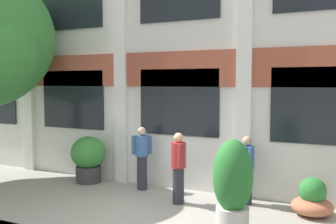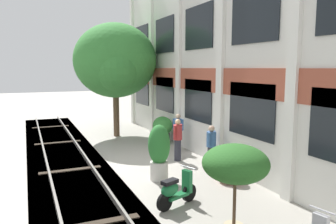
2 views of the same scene
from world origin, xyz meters
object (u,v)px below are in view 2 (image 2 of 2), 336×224
potted_plant_glazed_jar (159,151)px  potted_plant_fluted_column (162,128)px  broadleaf_tree (115,63)px  potted_plant_tall_urn (235,166)px  resident_watching_tracks (178,131)px  scooter_second_parked (175,191)px  potted_plant_wide_bowl (231,172)px  resident_by_doorway (211,146)px  resident_near_plants (178,139)px

potted_plant_glazed_jar → potted_plant_fluted_column: bearing=156.2°
broadleaf_tree → potted_plant_tall_urn: (11.23, -0.42, -2.27)m
potted_plant_tall_urn → resident_watching_tracks: size_ratio=1.24×
potted_plant_glazed_jar → broadleaf_tree: bearing=176.0°
potted_plant_fluted_column → scooter_second_parked: 7.33m
potted_plant_wide_bowl → resident_watching_tracks: size_ratio=0.53×
potted_plant_wide_bowl → resident_by_doorway: bearing=174.6°
broadleaf_tree → potted_plant_glazed_jar: 7.81m
potted_plant_glazed_jar → resident_near_plants: bearing=139.6°
potted_plant_glazed_jar → potted_plant_wide_bowl: potted_plant_glazed_jar is taller
broadleaf_tree → resident_watching_tracks: 5.37m
potted_plant_wide_bowl → resident_watching_tracks: bearing=178.1°
potted_plant_tall_urn → resident_watching_tracks: (-7.04, 2.03, -0.69)m
potted_plant_wide_bowl → resident_near_plants: size_ratio=0.53×
potted_plant_fluted_column → potted_plant_glazed_jar: potted_plant_glazed_jar is taller
broadleaf_tree → potted_plant_wide_bowl: size_ratio=6.81×
broadleaf_tree → potted_plant_fluted_column: (2.47, 1.59, -3.13)m
broadleaf_tree → resident_by_doorway: broadleaf_tree is taller
potted_plant_fluted_column → resident_near_plants: resident_near_plants is taller
broadleaf_tree → potted_plant_wide_bowl: 9.17m
scooter_second_parked → resident_watching_tracks: resident_watching_tracks is taller
broadleaf_tree → potted_plant_glazed_jar: (7.24, -0.51, -2.89)m
potted_plant_wide_bowl → resident_watching_tracks: resident_watching_tracks is taller
resident_watching_tracks → resident_near_plants: size_ratio=1.00×
potted_plant_glazed_jar → resident_watching_tracks: (-3.06, 2.12, -0.07)m
potted_plant_fluted_column → potted_plant_tall_urn: size_ratio=0.64×
potted_plant_tall_urn → resident_by_doorway: size_ratio=1.29×
broadleaf_tree → potted_plant_fluted_column: bearing=32.8°
potted_plant_glazed_jar → potted_plant_wide_bowl: bearing=60.9°
scooter_second_parked → broadleaf_tree: bearing=64.2°
potted_plant_glazed_jar → resident_watching_tracks: potted_plant_glazed_jar is taller
potted_plant_wide_bowl → broadleaf_tree: bearing=-170.0°
scooter_second_parked → resident_by_doorway: resident_by_doorway is taller
scooter_second_parked → potted_plant_fluted_column: bearing=49.7°
potted_plant_glazed_jar → resident_by_doorway: potted_plant_glazed_jar is taller
broadleaf_tree → resident_near_plants: (5.52, 0.96, -2.96)m
potted_plant_wide_bowl → scooter_second_parked: size_ratio=0.65×
potted_plant_fluted_column → scooter_second_parked: size_ratio=0.96×
potted_plant_tall_urn → potted_plant_glazed_jar: (-3.98, -0.09, -0.62)m
potted_plant_fluted_column → resident_by_doorway: resident_by_doorway is taller
broadleaf_tree → resident_by_doorway: 7.71m
potted_plant_tall_urn → resident_near_plants: potted_plant_tall_urn is taller
scooter_second_parked → resident_watching_tracks: bearing=43.7°
resident_by_doorway → resident_watching_tracks: bearing=-37.1°
potted_plant_tall_urn → resident_near_plants: 5.92m
potted_plant_tall_urn → resident_by_doorway: bearing=154.8°
potted_plant_fluted_column → potted_plant_tall_urn: potted_plant_tall_urn is taller
potted_plant_glazed_jar → resident_near_plants: potted_plant_glazed_jar is taller
potted_plant_tall_urn → potted_plant_glazed_jar: bearing=-178.8°
potted_plant_fluted_column → resident_near_plants: (3.05, -0.64, 0.17)m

